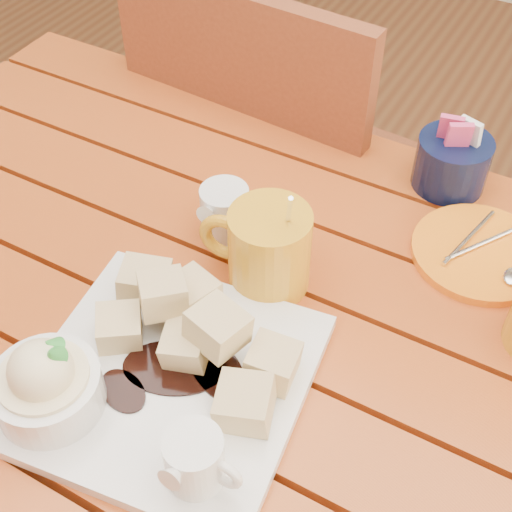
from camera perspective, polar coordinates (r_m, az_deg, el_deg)
The scene contains 7 objects.
table at distance 0.95m, azimuth -3.06°, elevation -7.40°, with size 1.20×0.79×0.75m.
dessert_plate at distance 0.77m, azimuth -9.25°, elevation -9.23°, with size 0.32×0.32×0.12m.
coffee_mug_left at distance 0.84m, azimuth 0.88°, elevation 0.62°, with size 0.14×0.10×0.16m.
cream_pitcher at distance 0.91m, azimuth -2.44°, elevation 3.54°, with size 0.09×0.08×0.08m.
sugar_caddy at distance 1.03m, azimuth 15.42°, elevation 7.30°, with size 0.10×0.10×0.11m.
orange_saucer at distance 0.95m, azimuth 17.54°, elevation 0.23°, with size 0.17×0.17×0.02m.
chair_far at distance 1.38m, azimuth 1.60°, elevation 6.54°, with size 0.47×0.47×0.94m.
Camera 1 is at (0.32, -0.47, 1.41)m, focal length 50.00 mm.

